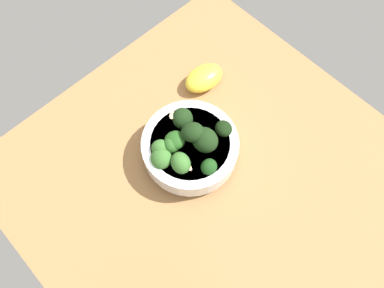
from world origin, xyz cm
name	(u,v)px	position (x,y,z in cm)	size (l,w,h in cm)	color
ground_plane	(211,178)	(0.00, 0.00, -1.79)	(65.78, 65.78, 3.57)	#996D42
bowl_of_broccoli	(191,145)	(-0.21, -5.48, 3.96)	(17.27, 17.04, 10.41)	white
lemon_wedge	(204,78)	(-12.72, -14.93, 1.94)	(8.18, 5.37, 3.89)	yellow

